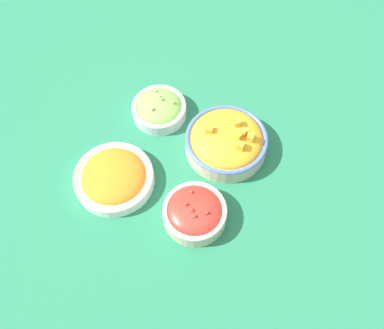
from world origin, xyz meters
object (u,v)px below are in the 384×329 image
object	(u,v)px
bowl_lettuce	(159,108)
bowl_carrots	(114,177)
bowl_squash	(226,141)
bowl_cherry_tomatoes	(195,212)

from	to	relation	value
bowl_lettuce	bowl_carrots	xyz separation A→B (m)	(0.00, 0.24, -0.00)
bowl_squash	bowl_cherry_tomatoes	bearing A→B (deg)	92.78
bowl_squash	bowl_carrots	xyz separation A→B (m)	(0.22, 0.22, -0.01)
bowl_cherry_tomatoes	bowl_lettuce	distance (m)	0.33
bowl_cherry_tomatoes	bowl_lettuce	world-z (taller)	bowl_cherry_tomatoes
bowl_cherry_tomatoes	bowl_squash	world-z (taller)	bowl_squash
bowl_squash	bowl_carrots	bearing A→B (deg)	44.64
bowl_lettuce	bowl_carrots	size ratio (longest dim) A/B	0.74
bowl_cherry_tomatoes	bowl_carrots	size ratio (longest dim) A/B	0.76
bowl_cherry_tomatoes	bowl_squash	size ratio (longest dim) A/B	0.71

